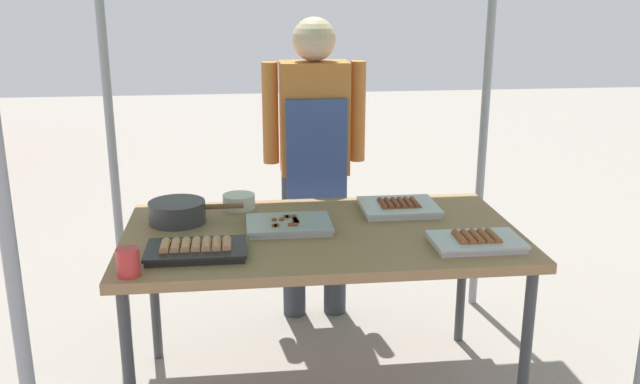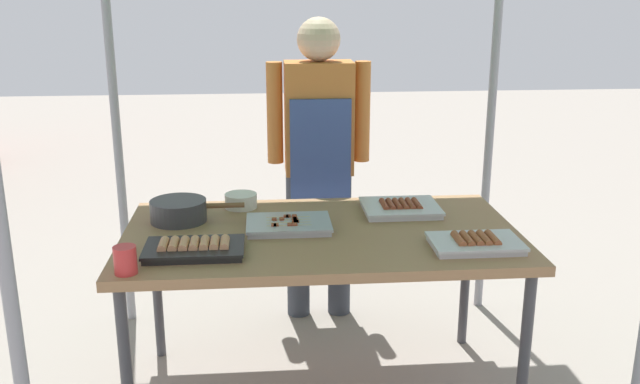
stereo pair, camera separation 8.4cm
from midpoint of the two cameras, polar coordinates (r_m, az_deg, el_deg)
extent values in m
cube|color=#9E724C|center=(2.84, 0.93, -3.58)|extent=(1.60, 0.90, 0.04)
cylinder|color=#3F3F44|center=(2.68, -14.70, -14.37)|extent=(0.04, 0.04, 0.71)
cylinder|color=#3F3F44|center=(2.82, 17.25, -12.88)|extent=(0.04, 0.04, 0.71)
cylinder|color=#3F3F44|center=(3.36, -12.55, -7.60)|extent=(0.04, 0.04, 0.71)
cylinder|color=#3F3F44|center=(3.48, 12.54, -6.76)|extent=(0.04, 0.04, 0.71)
cylinder|color=gray|center=(2.08, -23.66, -3.10)|extent=(0.04, 0.04, 2.11)
cylinder|color=gray|center=(3.58, -15.76, 5.42)|extent=(0.04, 0.04, 2.11)
cylinder|color=gray|center=(3.72, 14.47, 5.92)|extent=(0.04, 0.04, 2.11)
cube|color=silver|center=(3.09, 7.39, -1.44)|extent=(0.32, 0.27, 0.02)
cube|color=silver|center=(3.09, 7.40, -1.16)|extent=(0.33, 0.28, 0.01)
cylinder|color=brown|center=(3.07, 6.07, -1.07)|extent=(0.03, 0.13, 0.03)
cylinder|color=brown|center=(3.08, 6.60, -1.05)|extent=(0.03, 0.13, 0.03)
cylinder|color=brown|center=(3.08, 7.14, -1.04)|extent=(0.03, 0.13, 0.03)
cylinder|color=brown|center=(3.09, 7.67, -1.02)|extent=(0.03, 0.13, 0.03)
cylinder|color=brown|center=(3.10, 8.20, -1.01)|extent=(0.03, 0.13, 0.03)
cylinder|color=brown|center=(3.10, 8.73, -0.99)|extent=(0.03, 0.13, 0.03)
cube|color=#ADADB2|center=(2.86, -1.75, -2.82)|extent=(0.33, 0.24, 0.02)
cube|color=#ADADB2|center=(2.85, -1.76, -2.52)|extent=(0.35, 0.25, 0.01)
cylinder|color=tan|center=(2.80, -1.70, -2.80)|extent=(0.18, 0.01, 0.01)
cube|color=brown|center=(2.80, -1.22, -2.79)|extent=(0.02, 0.02, 0.02)
cube|color=brown|center=(2.80, -2.96, -2.83)|extent=(0.02, 0.02, 0.02)
cube|color=brown|center=(2.80, -1.64, -2.80)|extent=(0.02, 0.02, 0.02)
cube|color=brown|center=(2.80, -2.77, -2.83)|extent=(0.02, 0.02, 0.02)
cylinder|color=tan|center=(2.83, -1.74, -2.56)|extent=(0.18, 0.01, 0.01)
cube|color=brown|center=(2.84, -1.15, -2.54)|extent=(0.02, 0.02, 0.02)
cube|color=brown|center=(2.84, -1.27, -2.55)|extent=(0.02, 0.02, 0.02)
cube|color=brown|center=(2.84, -1.08, -2.54)|extent=(0.02, 0.02, 0.02)
cylinder|color=tan|center=(2.87, -1.78, -2.33)|extent=(0.18, 0.01, 0.01)
cube|color=brown|center=(2.87, -2.94, -2.36)|extent=(0.02, 0.02, 0.02)
cube|color=brown|center=(2.87, -1.20, -2.31)|extent=(0.02, 0.02, 0.02)
cube|color=brown|center=(2.87, -1.29, -2.31)|extent=(0.02, 0.02, 0.02)
cube|color=brown|center=(2.87, -2.32, -2.34)|extent=(0.02, 0.02, 0.02)
cylinder|color=tan|center=(2.90, -1.82, -2.10)|extent=(0.18, 0.01, 0.01)
cube|color=brown|center=(2.90, -1.29, -2.09)|extent=(0.02, 0.02, 0.02)
cube|color=brown|center=(2.90, -1.98, -2.10)|extent=(0.02, 0.02, 0.02)
cube|color=brown|center=(2.90, -1.79, -2.10)|extent=(0.02, 0.02, 0.02)
cube|color=silver|center=(2.72, 13.49, -4.28)|extent=(0.33, 0.21, 0.02)
cube|color=silver|center=(2.72, 13.51, -3.96)|extent=(0.34, 0.22, 0.01)
cylinder|color=#9E512D|center=(2.70, 12.18, -3.84)|extent=(0.03, 0.13, 0.03)
cylinder|color=#9E512D|center=(2.71, 12.85, -3.81)|extent=(0.03, 0.13, 0.03)
cylinder|color=#9E512D|center=(2.72, 13.52, -3.78)|extent=(0.03, 0.13, 0.03)
cylinder|color=#9E512D|center=(2.73, 14.19, -3.75)|extent=(0.03, 0.13, 0.03)
cylinder|color=#9E512D|center=(2.74, 14.85, -3.72)|extent=(0.03, 0.13, 0.03)
cube|color=black|center=(2.63, -9.36, -4.81)|extent=(0.36, 0.22, 0.02)
cube|color=black|center=(2.62, -9.38, -4.48)|extent=(0.37, 0.23, 0.01)
cylinder|color=tan|center=(2.63, -11.85, -4.30)|extent=(0.03, 0.11, 0.03)
cylinder|color=tan|center=(2.63, -11.03, -4.28)|extent=(0.03, 0.11, 0.03)
cylinder|color=tan|center=(2.62, -10.21, -4.27)|extent=(0.03, 0.11, 0.03)
cylinder|color=tan|center=(2.62, -9.39, -4.26)|extent=(0.03, 0.11, 0.03)
cylinder|color=tan|center=(2.62, -8.57, -4.24)|extent=(0.03, 0.11, 0.03)
cylinder|color=tan|center=(2.61, -7.74, -4.23)|extent=(0.03, 0.11, 0.03)
cylinder|color=tan|center=(2.61, -6.91, -4.21)|extent=(0.03, 0.11, 0.03)
cylinder|color=#38383A|center=(2.99, -10.75, -1.52)|extent=(0.24, 0.24, 0.09)
cylinder|color=brown|center=(2.97, -6.96, -1.10)|extent=(0.16, 0.02, 0.02)
cylinder|color=#386B33|center=(2.98, -10.79, -0.86)|extent=(0.22, 0.22, 0.01)
cylinder|color=silver|center=(3.14, -5.75, -0.72)|extent=(0.14, 0.14, 0.06)
cylinder|color=red|center=(2.49, -14.76, -5.42)|extent=(0.08, 0.08, 0.10)
cylinder|color=#333842|center=(3.68, -1.16, -4.36)|extent=(0.12, 0.12, 0.79)
cylinder|color=#333842|center=(3.70, 2.25, -4.25)|extent=(0.12, 0.12, 0.79)
cube|color=#CC7233|center=(3.51, 0.58, 6.09)|extent=(0.34, 0.20, 0.56)
cube|color=#384C8C|center=(3.43, 0.75, 3.46)|extent=(0.30, 0.02, 0.51)
cylinder|color=#CC7233|center=(3.49, -3.04, 6.48)|extent=(0.08, 0.08, 0.51)
cylinder|color=#CC7233|center=(3.53, 4.16, 6.58)|extent=(0.08, 0.08, 0.51)
sphere|color=#D8B293|center=(3.46, 0.60, 12.43)|extent=(0.21, 0.21, 0.21)
camera|label=1|loc=(0.04, -89.16, 0.25)|focal=39.00mm
camera|label=2|loc=(0.04, 90.84, -0.25)|focal=39.00mm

